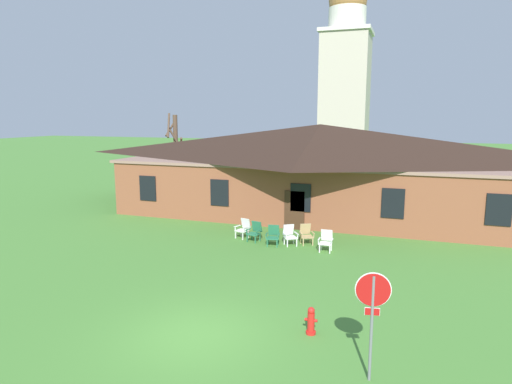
# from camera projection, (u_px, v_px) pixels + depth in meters

# --- Properties ---
(ground_plane) EXTENTS (200.00, 200.00, 0.00)m
(ground_plane) POSITION_uv_depth(u_px,v_px,m) (195.00, 336.00, 12.32)
(ground_plane) COLOR #477F33
(brick_building) EXTENTS (24.34, 10.40, 5.52)m
(brick_building) POSITION_uv_depth(u_px,v_px,m) (320.00, 168.00, 27.95)
(brick_building) COLOR brown
(brick_building) RESTS_ON ground
(dome_tower) EXTENTS (5.18, 5.18, 20.43)m
(dome_tower) POSITION_uv_depth(u_px,v_px,m) (345.00, 83.00, 46.45)
(dome_tower) COLOR #BCB29E
(dome_tower) RESTS_ON ground
(stop_sign) EXTENTS (0.80, 0.18, 2.60)m
(stop_sign) POSITION_uv_depth(u_px,v_px,m) (373.00, 305.00, 9.95)
(stop_sign) COLOR slate
(stop_sign) RESTS_ON ground
(lawn_chair_by_porch) EXTENTS (0.75, 0.81, 0.96)m
(lawn_chair_by_porch) POSITION_uv_depth(u_px,v_px,m) (244.00, 228.00, 22.18)
(lawn_chair_by_porch) COLOR silver
(lawn_chair_by_porch) RESTS_ON ground
(lawn_chair_near_door) EXTENTS (0.72, 0.76, 0.96)m
(lawn_chair_near_door) POSITION_uv_depth(u_px,v_px,m) (255.00, 231.00, 21.57)
(lawn_chair_near_door) COLOR #28704C
(lawn_chair_near_door) RESTS_ON ground
(lawn_chair_left_end) EXTENTS (0.71, 0.74, 0.96)m
(lawn_chair_left_end) POSITION_uv_depth(u_px,v_px,m) (273.00, 235.00, 20.86)
(lawn_chair_left_end) COLOR #28704C
(lawn_chair_left_end) RESTS_ON ground
(lawn_chair_middle) EXTENTS (0.85, 0.87, 0.96)m
(lawn_chair_middle) POSITION_uv_depth(u_px,v_px,m) (290.00, 234.00, 20.94)
(lawn_chair_middle) COLOR white
(lawn_chair_middle) RESTS_ON ground
(lawn_chair_right_end) EXTENTS (0.82, 0.85, 0.96)m
(lawn_chair_right_end) POSITION_uv_depth(u_px,v_px,m) (306.00, 234.00, 21.10)
(lawn_chair_right_end) COLOR tan
(lawn_chair_right_end) RESTS_ON ground
(lawn_chair_far_side) EXTENTS (0.65, 0.68, 0.96)m
(lawn_chair_far_side) POSITION_uv_depth(u_px,v_px,m) (326.00, 240.00, 19.98)
(lawn_chair_far_side) COLOR silver
(lawn_chair_far_side) RESTS_ON ground
(bare_tree_beside_building) EXTENTS (1.56, 1.53, 6.26)m
(bare_tree_beside_building) POSITION_uv_depth(u_px,v_px,m) (176.00, 150.00, 35.25)
(bare_tree_beside_building) COLOR brown
(bare_tree_beside_building) RESTS_ON ground
(fire_hydrant) EXTENTS (0.36, 0.28, 0.79)m
(fire_hydrant) POSITION_uv_depth(u_px,v_px,m) (311.00, 321.00, 12.37)
(fire_hydrant) COLOR red
(fire_hydrant) RESTS_ON ground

